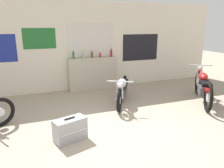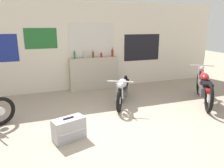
% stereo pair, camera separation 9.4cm
% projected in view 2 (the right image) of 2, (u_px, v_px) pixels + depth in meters
% --- Properties ---
extents(ground_plane, '(24.00, 24.00, 0.00)m').
position_uv_depth(ground_plane, '(120.00, 136.00, 4.22)').
color(ground_plane, gray).
extents(wall_back, '(10.00, 0.07, 2.80)m').
position_uv_depth(wall_back, '(81.00, 46.00, 6.98)').
color(wall_back, beige).
rests_on(wall_back, ground_plane).
extents(sill_counter, '(1.59, 0.28, 1.04)m').
position_uv_depth(sill_counter, '(94.00, 73.00, 7.17)').
color(sill_counter, '#B7AD99').
rests_on(sill_counter, ground_plane).
extents(bottle_leftmost, '(0.06, 0.06, 0.29)m').
position_uv_depth(bottle_leftmost, '(75.00, 55.00, 6.79)').
color(bottle_leftmost, '#23662D').
rests_on(bottle_leftmost, sill_counter).
extents(bottle_left_center, '(0.06, 0.06, 0.29)m').
position_uv_depth(bottle_left_center, '(85.00, 54.00, 6.94)').
color(bottle_left_center, '#B7B2A8').
rests_on(bottle_left_center, sill_counter).
extents(bottle_center, '(0.06, 0.06, 0.25)m').
position_uv_depth(bottle_center, '(93.00, 54.00, 7.01)').
color(bottle_center, '#5B3814').
rests_on(bottle_center, sill_counter).
extents(bottle_right_center, '(0.06, 0.06, 0.18)m').
position_uv_depth(bottle_right_center, '(101.00, 55.00, 7.10)').
color(bottle_right_center, maroon).
rests_on(bottle_right_center, sill_counter).
extents(bottle_rightmost, '(0.07, 0.07, 0.30)m').
position_uv_depth(bottle_rightmost, '(112.00, 53.00, 7.20)').
color(bottle_rightmost, maroon).
rests_on(bottle_rightmost, sill_counter).
extents(motorcycle_silver, '(1.08, 1.77, 0.76)m').
position_uv_depth(motorcycle_silver, '(123.00, 89.00, 5.92)').
color(motorcycle_silver, black).
rests_on(motorcycle_silver, ground_plane).
extents(motorcycle_red, '(1.25, 1.89, 0.94)m').
position_uv_depth(motorcycle_red, '(204.00, 87.00, 5.92)').
color(motorcycle_red, black).
rests_on(motorcycle_red, ground_plane).
extents(hard_case_silver, '(0.65, 0.45, 0.45)m').
position_uv_depth(hard_case_silver, '(69.00, 129.00, 4.03)').
color(hard_case_silver, '#9E9EA3').
rests_on(hard_case_silver, ground_plane).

